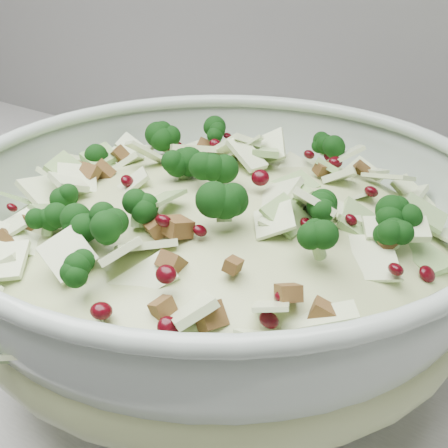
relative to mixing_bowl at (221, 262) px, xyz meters
The scene contains 2 objects.
mixing_bowl is the anchor object (origin of this frame).
salad 0.03m from the mixing_bowl, 116.57° to the left, with size 0.42×0.42×0.17m.
Camera 1 is at (-0.19, 1.25, 1.24)m, focal length 50.00 mm.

